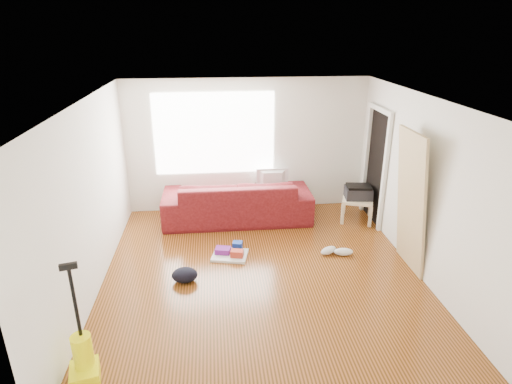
{
  "coord_description": "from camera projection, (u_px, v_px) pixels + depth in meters",
  "views": [
    {
      "loc": [
        -0.63,
        -5.26,
        3.37
      ],
      "look_at": [
        -0.02,
        0.6,
        1.06
      ],
      "focal_mm": 30.0,
      "sensor_mm": 36.0,
      "label": 1
    }
  ],
  "objects": [
    {
      "name": "cleaning_tray",
      "position": [
        231.0,
        253.0,
        6.66
      ],
      "size": [
        0.61,
        0.53,
        0.19
      ],
      "rotation": [
        0.0,
        0.0,
        -0.22
      ],
      "color": "silver",
      "rests_on": "ground"
    },
    {
      "name": "tv",
      "position": [
        273.0,
        178.0,
        8.02
      ],
      "size": [
        0.61,
        0.08,
        0.35
      ],
      "primitive_type": "imported",
      "rotation": [
        0.0,
        0.0,
        3.14
      ],
      "color": "black",
      "rests_on": "tv_stand"
    },
    {
      "name": "side_table",
      "position": [
        357.0,
        202.0,
        7.79
      ],
      "size": [
        0.68,
        0.68,
        0.44
      ],
      "rotation": [
        0.0,
        0.0,
        -0.35
      ],
      "color": "beige",
      "rests_on": "ground"
    },
    {
      "name": "backpack",
      "position": [
        185.0,
        281.0,
        6.03
      ],
      "size": [
        0.37,
        0.3,
        0.2
      ],
      "primitive_type": "ellipsoid",
      "rotation": [
        0.0,
        0.0,
        -0.03
      ],
      "color": "black",
      "rests_on": "ground"
    },
    {
      "name": "toilet_paper",
      "position": [
        220.0,
        216.0,
        7.65
      ],
      "size": [
        0.12,
        0.12,
        0.11
      ],
      "primitive_type": "cylinder",
      "color": "white",
      "rests_on": "bucket"
    },
    {
      "name": "printer",
      "position": [
        358.0,
        192.0,
        7.72
      ],
      "size": [
        0.51,
        0.41,
        0.25
      ],
      "rotation": [
        0.0,
        0.0,
        -0.13
      ],
      "color": "black",
      "rests_on": "side_table"
    },
    {
      "name": "sneakers",
      "position": [
        336.0,
        251.0,
        6.7
      ],
      "size": [
        0.54,
        0.28,
        0.12
      ],
      "rotation": [
        0.0,
        0.0,
        0.06
      ],
      "color": "silver",
      "rests_on": "ground"
    },
    {
      "name": "sofa",
      "position": [
        237.0,
        219.0,
        7.95
      ],
      "size": [
        2.67,
        1.04,
        0.78
      ],
      "primitive_type": "imported",
      "rotation": [
        0.0,
        0.0,
        3.14
      ],
      "color": "#40090C",
      "rests_on": "ground"
    },
    {
      "name": "vacuum",
      "position": [
        84.0,
        361.0,
        4.26
      ],
      "size": [
        0.35,
        0.38,
        1.33
      ],
      "rotation": [
        0.0,
        0.0,
        0.24
      ],
      "color": "#FFFB05",
      "rests_on": "ground"
    },
    {
      "name": "door_panel",
      "position": [
        402.0,
        265.0,
        6.43
      ],
      "size": [
        0.26,
        0.83,
        2.06
      ],
      "primitive_type": "cube",
      "rotation": [
        0.0,
        -0.1,
        0.0
      ],
      "color": "tan",
      "rests_on": "ground"
    },
    {
      "name": "bucket",
      "position": [
        222.0,
        225.0,
        7.73
      ],
      "size": [
        0.3,
        0.3,
        0.25
      ],
      "primitive_type": "cylinder",
      "rotation": [
        0.0,
        0.0,
        -0.23
      ],
      "color": "#051D97",
      "rests_on": "ground"
    },
    {
      "name": "tv_stand",
      "position": [
        272.0,
        199.0,
        8.17
      ],
      "size": [
        0.82,
        0.59,
        0.51
      ],
      "rotation": [
        0.0,
        0.0,
        -0.25
      ],
      "color": "black",
      "rests_on": "ground"
    },
    {
      "name": "room",
      "position": [
        266.0,
        190.0,
        5.85
      ],
      "size": [
        4.51,
        5.01,
        2.51
      ],
      "color": "#3D2407",
      "rests_on": "ground"
    }
  ]
}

